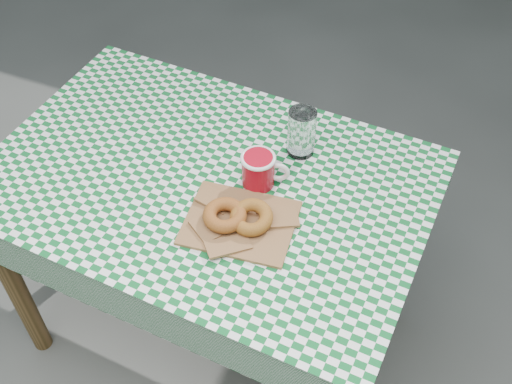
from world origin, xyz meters
TOP-DOWN VIEW (x-y plane):
  - ground at (0.00, 0.00)m, footprint 60.00×60.00m
  - table at (0.20, -0.02)m, footprint 1.19×0.83m
  - tablecloth at (0.20, -0.02)m, footprint 1.21×0.85m
  - paper_bag at (0.34, -0.13)m, footprint 0.29×0.24m
  - bagel_front at (0.31, -0.15)m, footprint 0.13×0.13m
  - bagel_back at (0.37, -0.13)m, footprint 0.12×0.12m
  - coffee_mug at (0.33, 0.01)m, footprint 0.21×0.21m
  - drinking_glass at (0.39, 0.17)m, footprint 0.10×0.10m

SIDE VIEW (x-z plane):
  - ground at x=0.00m, z-range 0.00..0.00m
  - table at x=0.20m, z-range 0.00..0.75m
  - tablecloth at x=0.20m, z-range 0.75..0.76m
  - paper_bag at x=0.34m, z-range 0.76..0.77m
  - bagel_back at x=0.37m, z-range 0.77..0.80m
  - bagel_front at x=0.31m, z-range 0.77..0.80m
  - coffee_mug at x=0.33m, z-range 0.76..0.85m
  - drinking_glass at x=0.39m, z-range 0.76..0.89m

